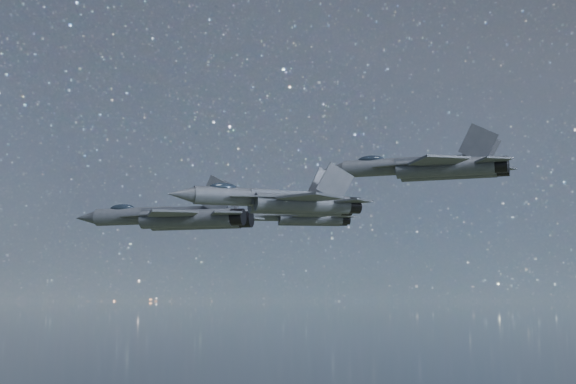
{
  "coord_description": "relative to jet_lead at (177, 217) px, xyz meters",
  "views": [
    {
      "loc": [
        5.03,
        -85.45,
        148.27
      ],
      "look_at": [
        -0.61,
        -5.84,
        159.18
      ],
      "focal_mm": 50.0,
      "sensor_mm": 36.0,
      "label": 1
    }
  ],
  "objects": [
    {
      "name": "jet_slot",
      "position": [
        25.27,
        -0.76,
        4.67
      ],
      "size": [
        19.64,
        13.32,
        4.94
      ],
      "rotation": [
        0.0,
        0.0,
        -0.26
      ],
      "color": "#30343C"
    },
    {
      "name": "jet_right",
      "position": [
        11.91,
        -14.88,
        -0.33
      ],
      "size": [
        16.27,
        10.78,
        4.15
      ],
      "rotation": [
        0.0,
        0.0,
        0.38
      ],
      "color": "#30343C"
    },
    {
      "name": "jet_left",
      "position": [
        11.33,
        18.49,
        1.84
      ],
      "size": [
        16.1,
        11.09,
        4.04
      ],
      "rotation": [
        0.0,
        0.0,
        0.19
      ],
      "color": "#30343C"
    },
    {
      "name": "jet_lead",
      "position": [
        0.0,
        0.0,
        0.0
      ],
      "size": [
        20.22,
        13.81,
        5.08
      ],
      "rotation": [
        0.0,
        0.0,
        -0.23
      ],
      "color": "#30343C"
    }
  ]
}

